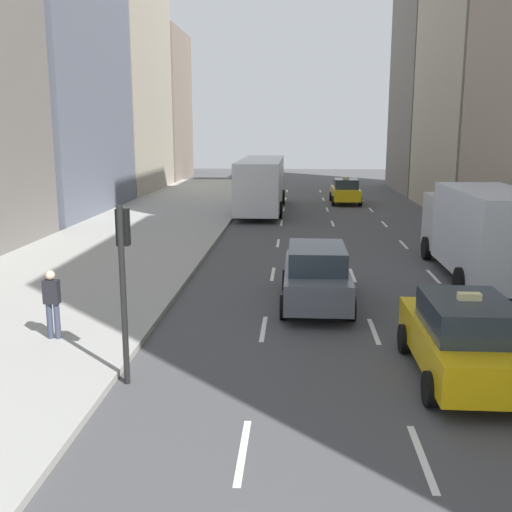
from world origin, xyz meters
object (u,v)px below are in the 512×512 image
(taxi_lead, at_px, (345,191))
(pedestrian_far_walking, at_px, (52,301))
(box_truck, at_px, (481,230))
(sedan_black_near, at_px, (316,275))
(city_bus, at_px, (261,183))
(traffic_light_pole, at_px, (123,265))
(taxi_second, at_px, (463,338))

(taxi_lead, xyz_separation_m, pedestrian_far_walking, (-9.09, -28.78, 0.19))
(taxi_lead, relative_size, box_truck, 0.52)
(sedan_black_near, distance_m, city_bus, 21.00)
(pedestrian_far_walking, height_order, traffic_light_pole, traffic_light_pole)
(sedan_black_near, height_order, pedestrian_far_walking, pedestrian_far_walking)
(city_bus, xyz_separation_m, pedestrian_far_walking, (-3.48, -24.51, -0.72))
(city_bus, distance_m, box_truck, 19.32)
(box_truck, distance_m, pedestrian_far_walking, 13.87)
(taxi_second, xyz_separation_m, traffic_light_pole, (-6.75, -0.59, 1.53))
(taxi_second, relative_size, city_bus, 0.38)
(sedan_black_near, relative_size, box_truck, 0.57)
(box_truck, distance_m, traffic_light_pole, 13.22)
(taxi_second, height_order, box_truck, box_truck)
(taxi_second, relative_size, sedan_black_near, 0.91)
(sedan_black_near, distance_m, pedestrian_far_walking, 7.31)
(sedan_black_near, bearing_deg, traffic_light_pole, -124.59)
(traffic_light_pole, bearing_deg, pedestrian_far_walking, 139.40)
(pedestrian_far_walking, xyz_separation_m, traffic_light_pole, (2.34, -2.01, 1.34))
(taxi_lead, bearing_deg, taxi_second, -90.00)
(taxi_lead, xyz_separation_m, city_bus, (-5.61, -4.28, 0.91))
(pedestrian_far_walking, bearing_deg, taxi_lead, 72.47)
(city_bus, relative_size, traffic_light_pole, 3.23)
(city_bus, relative_size, box_truck, 1.38)
(taxi_lead, height_order, city_bus, city_bus)
(taxi_lead, xyz_separation_m, taxi_second, (0.00, -30.21, 0.00))
(taxi_second, relative_size, pedestrian_far_walking, 2.67)
(taxi_second, xyz_separation_m, city_bus, (-5.61, 25.93, 0.91))
(taxi_lead, height_order, traffic_light_pole, traffic_light_pole)
(city_bus, bearing_deg, sedan_black_near, -82.30)
(box_truck, bearing_deg, traffic_light_pole, -136.31)
(taxi_second, bearing_deg, box_truck, 71.84)
(taxi_second, height_order, sedan_black_near, taxi_second)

